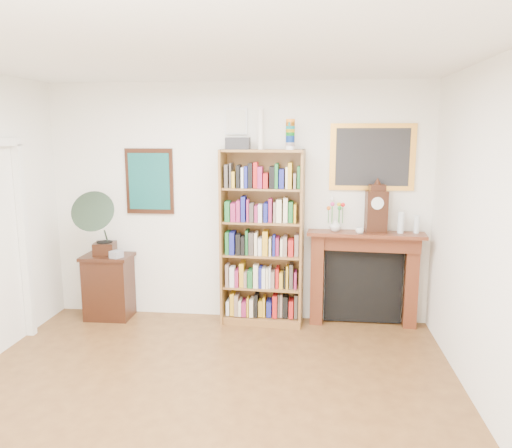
{
  "coord_description": "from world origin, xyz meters",
  "views": [
    {
      "loc": [
        0.87,
        -3.29,
        2.22
      ],
      "look_at": [
        0.33,
        1.6,
        1.32
      ],
      "focal_mm": 35.0,
      "sensor_mm": 36.0,
      "label": 1
    }
  ],
  "objects": [
    {
      "name": "mantel_clock",
      "position": [
        1.6,
        2.34,
        1.37
      ],
      "size": [
        0.25,
        0.17,
        0.55
      ],
      "rotation": [
        0.0,
        0.0,
        0.15
      ],
      "color": "black",
      "rests_on": "fireplace"
    },
    {
      "name": "room",
      "position": [
        0.0,
        0.0,
        1.4
      ],
      "size": [
        4.51,
        5.01,
        2.81
      ],
      "color": "#533319",
      "rests_on": "ground"
    },
    {
      "name": "bookshelf",
      "position": [
        0.32,
        2.31,
        1.14
      ],
      "size": [
        0.96,
        0.39,
        2.35
      ],
      "rotation": [
        0.0,
        0.0,
        -0.06
      ],
      "color": "brown",
      "rests_on": "floor"
    },
    {
      "name": "flower_vase",
      "position": [
        1.15,
        2.38,
        1.18
      ],
      "size": [
        0.14,
        0.14,
        0.14
      ],
      "primitive_type": "imported",
      "rotation": [
        0.0,
        0.0,
        -0.05
      ],
      "color": "silver",
      "rests_on": "fireplace"
    },
    {
      "name": "teacup",
      "position": [
        1.42,
        2.26,
        1.15
      ],
      "size": [
        0.09,
        0.09,
        0.07
      ],
      "primitive_type": "imported",
      "rotation": [
        0.0,
        0.0,
        0.0
      ],
      "color": "silver",
      "rests_on": "fireplace"
    },
    {
      "name": "bottle_right",
      "position": [
        2.06,
        2.37,
        1.21
      ],
      "size": [
        0.06,
        0.06,
        0.2
      ],
      "primitive_type": "cylinder",
      "color": "silver",
      "rests_on": "fireplace"
    },
    {
      "name": "teal_poster",
      "position": [
        -1.05,
        2.48,
        1.65
      ],
      "size": [
        0.58,
        0.04,
        0.78
      ],
      "color": "black",
      "rests_on": "back_wall"
    },
    {
      "name": "cd_stack",
      "position": [
        -1.38,
        2.16,
        0.82
      ],
      "size": [
        0.16,
        0.16,
        0.08
      ],
      "primitive_type": "cube",
      "rotation": [
        0.0,
        0.0,
        -0.41
      ],
      "color": "#B0AFBC",
      "rests_on": "side_cabinet"
    },
    {
      "name": "fireplace",
      "position": [
        1.5,
        2.4,
        0.65
      ],
      "size": [
        1.33,
        0.4,
        1.11
      ],
      "rotation": [
        0.0,
        0.0,
        -0.07
      ],
      "color": "#532813",
      "rests_on": "floor"
    },
    {
      "name": "gilt_painting",
      "position": [
        1.55,
        2.48,
        1.95
      ],
      "size": [
        0.95,
        0.04,
        0.75
      ],
      "color": "gold",
      "rests_on": "back_wall"
    },
    {
      "name": "small_picture",
      "position": [
        0.0,
        2.48,
        2.35
      ],
      "size": [
        0.26,
        0.04,
        0.3
      ],
      "color": "white",
      "rests_on": "back_wall"
    },
    {
      "name": "gramophone",
      "position": [
        -1.58,
        2.17,
        1.23
      ],
      "size": [
        0.56,
        0.66,
        0.79
      ],
      "rotation": [
        0.0,
        0.0,
        0.15
      ],
      "color": "black",
      "rests_on": "side_cabinet"
    },
    {
      "name": "side_cabinet",
      "position": [
        -1.54,
        2.27,
        0.39
      ],
      "size": [
        0.58,
        0.42,
        0.78
      ],
      "primitive_type": "cube",
      "rotation": [
        0.0,
        0.0,
        0.01
      ],
      "color": "black",
      "rests_on": "floor"
    },
    {
      "name": "bottle_left",
      "position": [
        1.88,
        2.35,
        1.23
      ],
      "size": [
        0.07,
        0.07,
        0.24
      ],
      "primitive_type": "cylinder",
      "color": "silver",
      "rests_on": "fireplace"
    }
  ]
}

